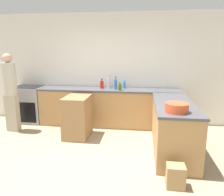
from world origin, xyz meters
name	(u,v)px	position (x,y,z in m)	size (l,w,h in m)	color
ground_plane	(90,167)	(0.00, 0.00, 0.00)	(14.00, 14.00, 0.00)	tan
wall_back	(111,69)	(0.00, 2.37, 1.35)	(8.00, 0.06, 2.70)	white
counter_back	(109,107)	(0.00, 2.04, 0.45)	(3.40, 0.63, 0.90)	tan
counter_peninsula	(173,126)	(1.36, 0.82, 0.45)	(0.69, 1.86, 0.90)	tan
range_oven	(29,104)	(-2.08, 2.03, 0.46)	(0.75, 0.61, 0.92)	#99999E
island_table	(77,117)	(-0.56, 1.21, 0.43)	(0.50, 0.68, 0.87)	#997047
mixing_bowl	(177,108)	(1.30, 0.19, 0.97)	(0.35, 0.35, 0.14)	#DB512D
vinegar_bottle_clear	(109,83)	(-0.03, 2.17, 1.03)	(0.07, 0.07, 0.32)	silver
hot_sauce_bottle	(102,84)	(-0.19, 2.09, 1.00)	(0.09, 0.09, 0.24)	red
water_bottle_blue	(116,84)	(0.15, 2.04, 1.02)	(0.07, 0.07, 0.30)	#386BB7
dish_soap_bottle	(124,85)	(0.35, 2.19, 0.98)	(0.06, 0.06, 0.19)	#338CBF
olive_oil_bottle	(120,87)	(0.27, 1.88, 0.98)	(0.08, 0.08, 0.19)	#475B1E
person_by_range	(10,89)	(-2.11, 1.34, 0.96)	(0.30, 0.30, 1.74)	#ADA38E
paper_bag	(175,176)	(1.26, -0.33, 0.16)	(0.24, 0.21, 0.31)	#A88456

